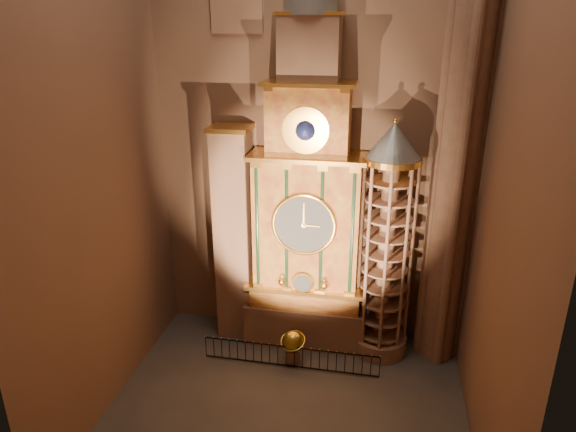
% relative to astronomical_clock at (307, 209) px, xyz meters
% --- Properties ---
extents(floor, '(14.00, 14.00, 0.00)m').
position_rel_astronomical_clock_xyz_m(floor, '(0.00, -4.96, -6.68)').
color(floor, '#383330').
rests_on(floor, ground).
extents(wall_back, '(22.00, 0.00, 22.00)m').
position_rel_astronomical_clock_xyz_m(wall_back, '(0.00, 1.04, 4.32)').
color(wall_back, '#835C46').
rests_on(wall_back, floor).
extents(wall_left, '(0.00, 22.00, 22.00)m').
position_rel_astronomical_clock_xyz_m(wall_left, '(-7.00, -4.96, 4.32)').
color(wall_left, '#835C46').
rests_on(wall_left, floor).
extents(wall_right, '(0.00, 22.00, 22.00)m').
position_rel_astronomical_clock_xyz_m(wall_right, '(7.00, -4.96, 4.32)').
color(wall_right, '#835C46').
rests_on(wall_right, floor).
extents(astronomical_clock, '(5.60, 2.41, 16.70)m').
position_rel_astronomical_clock_xyz_m(astronomical_clock, '(0.00, 0.00, 0.00)').
color(astronomical_clock, '#8C634C').
rests_on(astronomical_clock, floor).
extents(portrait_tower, '(1.80, 1.60, 10.20)m').
position_rel_astronomical_clock_xyz_m(portrait_tower, '(-3.40, 0.02, -1.53)').
color(portrait_tower, '#8C634C').
rests_on(portrait_tower, floor).
extents(stair_turret, '(2.50, 2.50, 10.80)m').
position_rel_astronomical_clock_xyz_m(stair_turret, '(3.50, -0.26, -1.41)').
color(stair_turret, '#8C634C').
rests_on(stair_turret, floor).
extents(gothic_pier, '(2.04, 2.04, 22.00)m').
position_rel_astronomical_clock_xyz_m(gothic_pier, '(6.10, 0.04, 4.32)').
color(gothic_pier, '#8C634C').
rests_on(gothic_pier, floor).
extents(celestial_globe, '(1.38, 1.34, 1.63)m').
position_rel_astronomical_clock_xyz_m(celestial_globe, '(-0.27, -2.04, -5.70)').
color(celestial_globe, '#8C634C').
rests_on(celestial_globe, floor).
extents(iron_railing, '(7.78, 0.11, 1.04)m').
position_rel_astronomical_clock_xyz_m(iron_railing, '(-0.33, -2.38, -6.11)').
color(iron_railing, black).
rests_on(iron_railing, floor).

